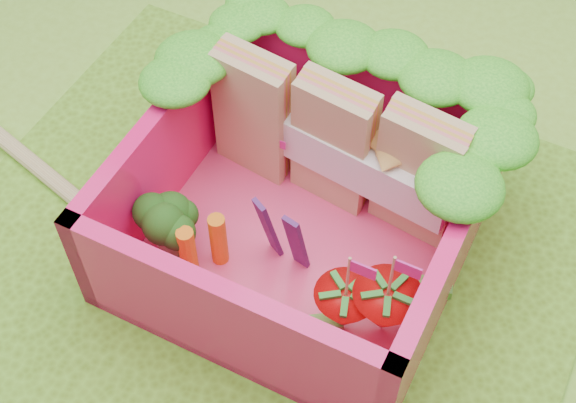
% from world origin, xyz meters
% --- Properties ---
extents(ground, '(14.00, 14.00, 0.00)m').
position_xyz_m(ground, '(0.00, 0.00, 0.00)').
color(ground, '#84BB34').
rests_on(ground, ground).
extents(placemat, '(2.60, 2.60, 0.03)m').
position_xyz_m(placemat, '(0.00, 0.00, 0.01)').
color(placemat, '#5E9120').
rests_on(placemat, ground).
extents(bento_floor, '(1.30, 1.30, 0.05)m').
position_xyz_m(bento_floor, '(0.13, 0.27, 0.06)').
color(bento_floor, '#EC3C72').
rests_on(bento_floor, placemat).
extents(bento_box, '(1.30, 1.30, 0.55)m').
position_xyz_m(bento_box, '(0.13, 0.27, 0.31)').
color(bento_box, '#FF1568').
rests_on(bento_box, placemat).
extents(lettuce_ruffle, '(1.43, 0.83, 0.11)m').
position_xyz_m(lettuce_ruffle, '(0.13, 0.74, 0.64)').
color(lettuce_ruffle, '#1F931A').
rests_on(lettuce_ruffle, bento_box).
extents(sandwich_stack, '(1.10, 0.30, 0.60)m').
position_xyz_m(sandwich_stack, '(0.13, 0.56, 0.37)').
color(sandwich_stack, tan).
rests_on(sandwich_stack, bento_floor).
extents(broccoli, '(0.31, 0.31, 0.27)m').
position_xyz_m(broccoli, '(-0.31, -0.03, 0.27)').
color(broccoli, '#65A650').
rests_on(broccoli, bento_floor).
extents(carrot_sticks, '(0.14, 0.18, 0.28)m').
position_xyz_m(carrot_sticks, '(-0.16, -0.03, 0.22)').
color(carrot_sticks, orange).
rests_on(carrot_sticks, bento_floor).
extents(purple_wedges, '(0.20, 0.06, 0.38)m').
position_xyz_m(purple_wedges, '(0.11, 0.12, 0.27)').
color(purple_wedges, '#471751').
rests_on(purple_wedges, bento_floor).
extents(strawberry_left, '(0.24, 0.24, 0.48)m').
position_xyz_m(strawberry_left, '(0.46, -0.04, 0.21)').
color(strawberry_left, red).
rests_on(strawberry_left, bento_floor).
extents(strawberry_right, '(0.26, 0.26, 0.50)m').
position_xyz_m(strawberry_right, '(0.59, 0.02, 0.22)').
color(strawberry_right, red).
rests_on(strawberry_right, bento_floor).
extents(snap_peas, '(0.62, 0.57, 0.05)m').
position_xyz_m(snap_peas, '(0.47, 0.06, 0.11)').
color(snap_peas, '#56BE3B').
rests_on(snap_peas, bento_floor).
extents(chopsticks, '(1.99, 0.57, 0.05)m').
position_xyz_m(chopsticks, '(-0.89, 0.03, 0.05)').
color(chopsticks, tan).
rests_on(chopsticks, placemat).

